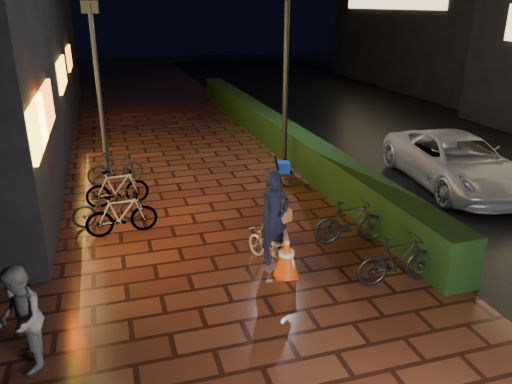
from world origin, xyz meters
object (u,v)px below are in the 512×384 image
object	(u,v)px
bystander_person	(20,320)
traffic_barrier	(282,240)
van	(456,161)
cyclist	(273,231)
cart_assembly	(282,169)

from	to	relation	value
bystander_person	traffic_barrier	xyz separation A→B (m)	(4.40, 1.97, -0.40)
bystander_person	van	world-z (taller)	bystander_person
bystander_person	cyclist	size ratio (longest dim) A/B	0.80
cyclist	cart_assembly	size ratio (longest dim) A/B	1.95
traffic_barrier	cart_assembly	world-z (taller)	cart_assembly
cyclist	van	bearing A→B (deg)	24.16
cyclist	cart_assembly	distance (m)	4.40
traffic_barrier	cart_assembly	xyz separation A→B (m)	(1.36, 3.81, 0.13)
bystander_person	cart_assembly	size ratio (longest dim) A/B	1.56
bystander_person	cart_assembly	world-z (taller)	bystander_person
bystander_person	van	size ratio (longest dim) A/B	0.31
van	cyclist	bearing A→B (deg)	-148.37
van	cyclist	xyz separation A→B (m)	(-6.14, -2.75, 0.01)
bystander_person	van	xyz separation A→B (m)	(10.25, 4.47, -0.07)
cyclist	cart_assembly	world-z (taller)	cyclist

